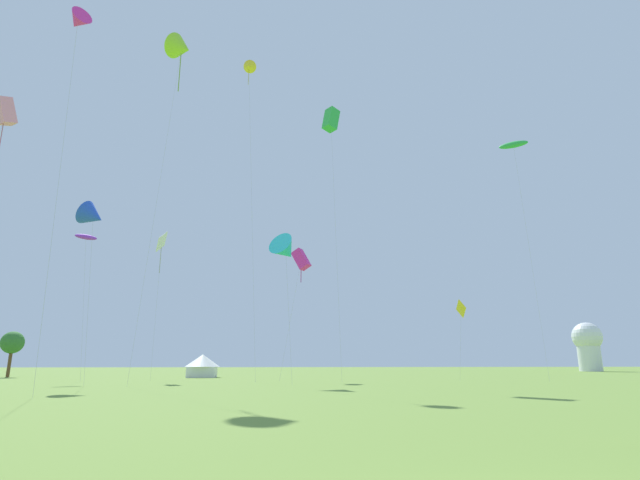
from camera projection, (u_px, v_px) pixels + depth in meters
kite_cyan_delta at (286, 250)px, 49.47m from camera, size 4.03×4.14×14.67m
kite_yellow_delta at (249, 67)px, 60.29m from camera, size 2.94×2.18×38.32m
kite_green_box at (331, 120)px, 58.35m from camera, size 2.25×2.10×31.42m
kite_pink_box at (5, 112)px, 44.82m from camera, size 2.68×2.21×25.59m
kite_magenta_delta at (78, 21)px, 36.50m from camera, size 2.28×2.82×27.59m
kite_white_diamond at (162, 243)px, 61.02m from camera, size 1.24×2.97×17.97m
kite_purple_parafoil at (86, 237)px, 58.38m from camera, size 2.75×2.32×16.93m
kite_green_parafoil at (513, 145)px, 59.21m from camera, size 3.51×3.02×28.08m
kite_magenta_box at (301, 259)px, 60.07m from camera, size 3.70×2.15×15.59m
kite_yellow_diamond at (461, 309)px, 56.66m from camera, size 1.35×2.13×9.09m
kite_lime_delta at (181, 48)px, 52.19m from camera, size 4.12×4.29×36.16m
kite_blue_delta at (93, 216)px, 45.94m from camera, size 3.13×2.78×16.74m
festival_tent_left at (202, 365)px, 67.24m from camera, size 4.70×4.70×3.06m
observatory_dome at (588, 344)px, 110.99m from camera, size 6.40×6.40×10.80m
tree_distant_left at (12, 343)px, 68.70m from camera, size 3.05×3.05×6.22m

